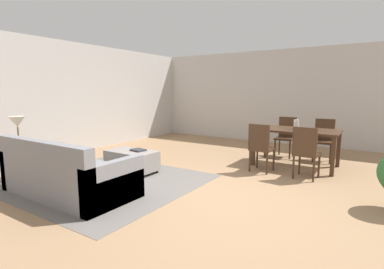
% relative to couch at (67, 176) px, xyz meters
% --- Properties ---
extents(ground_plane, '(10.80, 10.80, 0.00)m').
position_rel_couch_xyz_m(ground_plane, '(1.89, 1.10, -0.28)').
color(ground_plane, '#9E7A56').
extents(wall_back, '(9.00, 0.12, 2.70)m').
position_rel_couch_xyz_m(wall_back, '(1.89, 6.10, 1.07)').
color(wall_back, beige).
rests_on(wall_back, ground_plane).
extents(wall_left, '(0.12, 11.00, 2.70)m').
position_rel_couch_xyz_m(wall_left, '(-2.61, 1.60, 1.07)').
color(wall_left, beige).
rests_on(wall_left, ground_plane).
extents(area_rug, '(3.00, 2.80, 0.01)m').
position_rel_couch_xyz_m(area_rug, '(-0.02, 0.72, -0.28)').
color(area_rug, slate).
rests_on(area_rug, ground_plane).
extents(couch, '(2.05, 1.00, 0.86)m').
position_rel_couch_xyz_m(couch, '(0.00, 0.00, 0.00)').
color(couch, gray).
rests_on(couch, ground_plane).
extents(ottoman_table, '(0.95, 0.54, 0.42)m').
position_rel_couch_xyz_m(ottoman_table, '(-0.04, 1.38, -0.05)').
color(ottoman_table, gray).
rests_on(ottoman_table, ground_plane).
extents(side_table, '(0.40, 0.40, 0.58)m').
position_rel_couch_xyz_m(side_table, '(-1.32, 0.01, 0.17)').
color(side_table, olive).
rests_on(side_table, ground_plane).
extents(table_lamp, '(0.26, 0.26, 0.53)m').
position_rel_couch_xyz_m(table_lamp, '(-1.32, 0.01, 0.70)').
color(table_lamp, brown).
rests_on(table_lamp, side_table).
extents(dining_table, '(1.61, 0.91, 0.76)m').
position_rel_couch_xyz_m(dining_table, '(2.42, 3.55, 0.38)').
color(dining_table, '#422B1C').
rests_on(dining_table, ground_plane).
extents(dining_chair_near_left, '(0.42, 0.42, 0.92)m').
position_rel_couch_xyz_m(dining_chair_near_left, '(1.98, 2.72, 0.24)').
color(dining_chair_near_left, '#422B1C').
rests_on(dining_chair_near_left, ground_plane).
extents(dining_chair_near_right, '(0.43, 0.43, 0.92)m').
position_rel_couch_xyz_m(dining_chair_near_right, '(2.79, 2.71, 0.24)').
color(dining_chair_near_right, '#422B1C').
rests_on(dining_chair_near_right, ground_plane).
extents(dining_chair_far_left, '(0.40, 0.40, 0.92)m').
position_rel_couch_xyz_m(dining_chair_far_left, '(2.00, 4.36, 0.24)').
color(dining_chair_far_left, '#422B1C').
rests_on(dining_chair_far_left, ground_plane).
extents(dining_chair_far_right, '(0.42, 0.42, 0.92)m').
position_rel_couch_xyz_m(dining_chair_far_right, '(2.82, 4.34, 0.24)').
color(dining_chair_far_right, '#422B1C').
rests_on(dining_chair_far_right, ground_plane).
extents(vase_centerpiece, '(0.10, 0.10, 0.19)m').
position_rel_couch_xyz_m(vase_centerpiece, '(2.41, 3.54, 0.57)').
color(vase_centerpiece, silver).
rests_on(vase_centerpiece, dining_table).
extents(book_on_ottoman, '(0.29, 0.24, 0.03)m').
position_rel_couch_xyz_m(book_on_ottoman, '(0.07, 1.45, 0.15)').
color(book_on_ottoman, '#333338').
rests_on(book_on_ottoman, ottoman_table).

